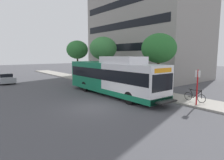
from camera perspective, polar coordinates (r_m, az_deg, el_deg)
name	(u,v)px	position (r m, az deg, el deg)	size (l,w,h in m)	color
ground_plane	(55,91)	(21.03, -16.83, -3.16)	(120.00, 120.00, 0.00)	#4C4C51
sidewalk_curb	(118,86)	(22.82, 1.68, -1.83)	(3.00, 56.00, 0.14)	#A8A399
transit_bus	(113,77)	(17.90, 0.23, 0.85)	(2.58, 12.25, 3.65)	white
bus_stop_sign_pole	(197,85)	(15.18, 24.18, -1.25)	(0.10, 0.36, 2.60)	red
bicycle_parked	(195,96)	(16.39, 23.56, -4.47)	(0.52, 1.76, 1.02)	black
street_tree_near_stop	(159,48)	(19.43, 13.86, 9.15)	(3.41, 3.41, 5.74)	#4C3823
street_tree_mid_block	(103,48)	(26.89, -2.68, 9.41)	(3.78, 3.78, 6.14)	#4C3823
street_tree_far_block	(77,50)	(32.71, -10.36, 8.89)	(3.57, 3.57, 6.01)	#4C3823
parked_car_far_lane	(5,78)	(29.35, -29.30, 0.47)	(1.80, 4.50, 1.33)	#93999E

